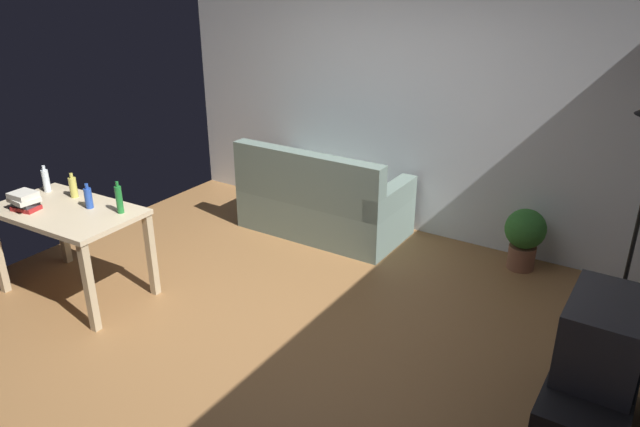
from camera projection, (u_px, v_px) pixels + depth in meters
name	position (u px, v px, depth m)	size (l,w,h in m)	color
ground_plane	(275.00, 322.00, 4.60)	(5.20, 4.40, 0.02)	olive
wall_rear	(405.00, 97.00, 5.77)	(5.20, 0.10, 2.70)	silver
couch	(322.00, 204.00, 5.99)	(1.63, 0.84, 0.92)	slate
tv_stand	(589.00, 404.00, 3.38)	(0.44, 1.10, 0.48)	black
tv	(605.00, 337.00, 3.20)	(0.41, 0.60, 0.44)	#2D2D33
desk	(68.00, 222.00, 4.74)	(1.22, 0.74, 0.76)	#C6B28E
potted_plant	(525.00, 235.00, 5.26)	(0.36, 0.36, 0.57)	brown
bottle_clear	(46.00, 180.00, 5.02)	(0.06, 0.06, 0.23)	silver
bottle_squat	(73.00, 187.00, 4.90)	(0.06, 0.06, 0.21)	#BCB24C
bottle_blue	(88.00, 198.00, 4.69)	(0.06, 0.06, 0.20)	#2347A3
bottle_green	(119.00, 199.00, 4.58)	(0.05, 0.05, 0.26)	#1E722D
book_stack	(25.00, 201.00, 4.65)	(0.23, 0.19, 0.15)	maroon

